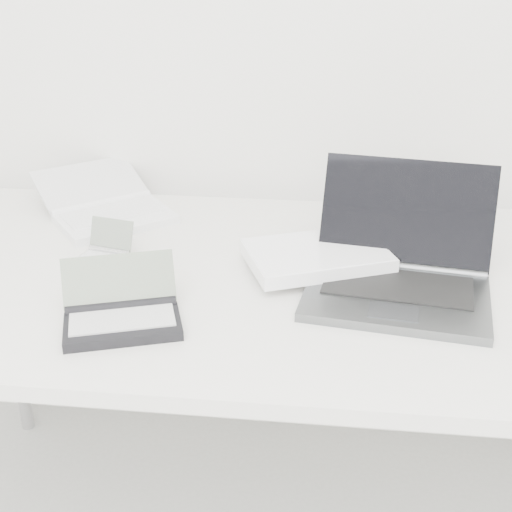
# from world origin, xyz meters

# --- Properties ---
(desk) EXTENTS (1.60, 0.80, 0.73)m
(desk) POSITION_xyz_m (0.00, 1.55, 0.68)
(desk) COLOR white
(desk) RESTS_ON ground
(laptop_large) EXTENTS (0.50, 0.38, 0.21)m
(laptop_large) POSITION_xyz_m (0.17, 1.54, 0.76)
(laptop_large) COLOR #545759
(laptop_large) RESTS_ON desk
(netbook_open_white) EXTENTS (0.39, 0.40, 0.08)m
(netbook_open_white) POSITION_xyz_m (-0.41, 1.81, 0.75)
(netbook_open_white) COLOR white
(netbook_open_white) RESTS_ON desk
(pda_silver) EXTENTS (0.11, 0.12, 0.08)m
(pda_silver) POSITION_xyz_m (-0.35, 1.58, 0.75)
(pda_silver) COLOR white
(pda_silver) RESTS_ON desk
(palmtop_charcoal) EXTENTS (0.23, 0.21, 0.10)m
(palmtop_charcoal) POSITION_xyz_m (-0.24, 1.34, 0.75)
(palmtop_charcoal) COLOR black
(palmtop_charcoal) RESTS_ON desk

